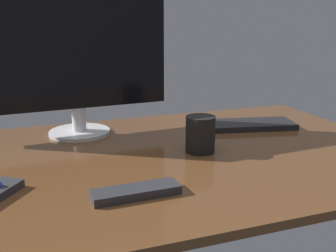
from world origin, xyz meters
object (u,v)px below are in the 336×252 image
(monitor, at_px, (75,55))
(tv_remote, at_px, (136,192))
(keyboard, at_px, (242,125))
(coffee_mug, at_px, (200,134))

(monitor, relative_size, tv_remote, 3.08)
(monitor, bearing_deg, tv_remote, -88.38)
(keyboard, distance_m, coffee_mug, 0.30)
(keyboard, height_order, coffee_mug, coffee_mug)
(keyboard, height_order, tv_remote, same)
(keyboard, xyz_separation_m, coffee_mug, (-0.23, -0.18, 0.04))
(monitor, relative_size, coffee_mug, 5.73)
(monitor, xyz_separation_m, coffee_mug, (0.29, -0.29, -0.20))
(monitor, distance_m, tv_remote, 0.56)
(monitor, bearing_deg, keyboard, -15.64)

